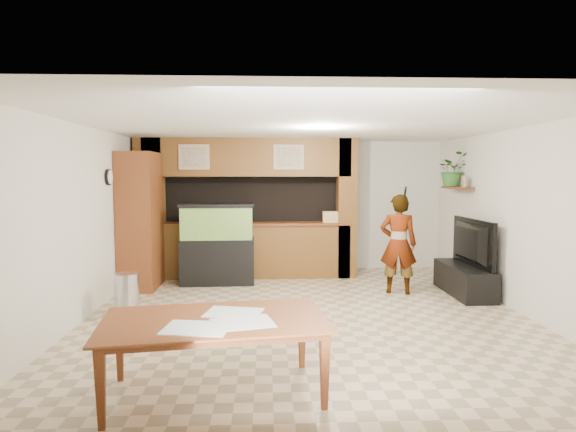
{
  "coord_description": "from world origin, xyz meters",
  "views": [
    {
      "loc": [
        -0.55,
        -6.5,
        1.96
      ],
      "look_at": [
        -0.23,
        0.6,
        1.33
      ],
      "focal_mm": 30.0,
      "sensor_mm": 36.0,
      "label": 1
    }
  ],
  "objects_px": {
    "person": "(398,244)",
    "aquarium": "(217,245)",
    "dining_table": "(215,358)",
    "television": "(465,242)",
    "pantry_cabinet": "(140,221)"
  },
  "relations": [
    {
      "from": "person",
      "to": "aquarium",
      "type": "bearing_deg",
      "value": -0.68
    },
    {
      "from": "dining_table",
      "to": "television",
      "type": "bearing_deg",
      "value": 35.28
    },
    {
      "from": "aquarium",
      "to": "person",
      "type": "relative_size",
      "value": 0.88
    },
    {
      "from": "pantry_cabinet",
      "to": "aquarium",
      "type": "bearing_deg",
      "value": 9.64
    },
    {
      "from": "person",
      "to": "dining_table",
      "type": "bearing_deg",
      "value": 67.96
    },
    {
      "from": "television",
      "to": "dining_table",
      "type": "relative_size",
      "value": 0.67
    },
    {
      "from": "pantry_cabinet",
      "to": "dining_table",
      "type": "height_order",
      "value": "pantry_cabinet"
    },
    {
      "from": "pantry_cabinet",
      "to": "person",
      "type": "distance_m",
      "value": 4.34
    },
    {
      "from": "pantry_cabinet",
      "to": "dining_table",
      "type": "bearing_deg",
      "value": -67.63
    },
    {
      "from": "television",
      "to": "aquarium",
      "type": "bearing_deg",
      "value": 74.49
    },
    {
      "from": "pantry_cabinet",
      "to": "aquarium",
      "type": "relative_size",
      "value": 1.62
    },
    {
      "from": "pantry_cabinet",
      "to": "television",
      "type": "height_order",
      "value": "pantry_cabinet"
    },
    {
      "from": "aquarium",
      "to": "dining_table",
      "type": "xyz_separation_m",
      "value": [
        0.42,
        -4.34,
        -0.36
      ]
    },
    {
      "from": "pantry_cabinet",
      "to": "dining_table",
      "type": "distance_m",
      "value": 4.53
    },
    {
      "from": "aquarium",
      "to": "person",
      "type": "height_order",
      "value": "person"
    }
  ]
}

